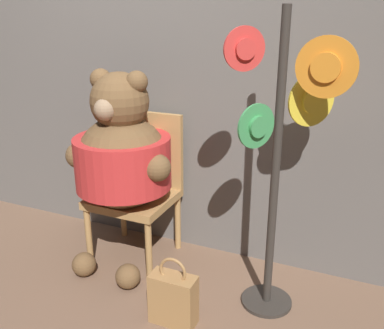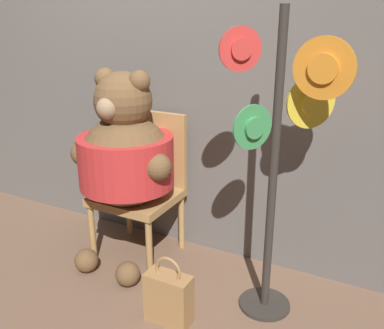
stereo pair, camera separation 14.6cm
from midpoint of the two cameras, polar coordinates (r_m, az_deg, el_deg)
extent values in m
plane|color=brown|center=(2.70, -5.93, -15.13)|extent=(14.00, 14.00, 0.00)
cube|color=#66605B|center=(2.76, 0.19, 13.45)|extent=(8.00, 0.10, 2.48)
cylinder|color=#B2844C|center=(2.84, -11.71, -8.98)|extent=(0.04, 0.04, 0.39)
cylinder|color=#B2844C|center=(2.62, -4.12, -11.26)|extent=(0.04, 0.04, 0.39)
cylinder|color=#B2844C|center=(3.13, -7.10, -5.94)|extent=(0.04, 0.04, 0.39)
cylinder|color=#B2844C|center=(2.93, 0.02, -7.69)|extent=(0.04, 0.04, 0.39)
cube|color=#B2844C|center=(2.77, -5.91, -4.38)|extent=(0.50, 0.46, 0.05)
cube|color=#B2844C|center=(2.85, -3.76, 2.21)|extent=(0.50, 0.04, 0.50)
sphere|color=brown|center=(2.63, -7.19, 0.48)|extent=(0.57, 0.57, 0.57)
cylinder|color=red|center=(2.63, -7.19, 0.48)|extent=(0.58, 0.58, 0.31)
sphere|color=brown|center=(2.53, -7.55, 8.43)|extent=(0.34, 0.34, 0.34)
sphere|color=brown|center=(2.58, -9.90, 11.23)|extent=(0.13, 0.13, 0.13)
sphere|color=brown|center=(2.45, -5.32, 10.97)|extent=(0.13, 0.13, 0.13)
sphere|color=#997A5B|center=(2.42, -9.50, 7.40)|extent=(0.13, 0.13, 0.13)
sphere|color=brown|center=(2.73, -12.78, 1.46)|extent=(0.16, 0.16, 0.16)
sphere|color=brown|center=(2.43, -2.87, -0.35)|extent=(0.16, 0.16, 0.16)
sphere|color=brown|center=(2.80, -12.42, -12.42)|extent=(0.15, 0.15, 0.15)
sphere|color=brown|center=(2.63, -6.95, -14.30)|extent=(0.15, 0.15, 0.15)
cylinder|color=#332D28|center=(2.54, 11.33, -17.79)|extent=(0.28, 0.28, 0.02)
cylinder|color=#332D28|center=(2.16, 12.69, -1.18)|extent=(0.04, 0.04, 1.57)
cylinder|color=yellow|center=(2.16, 17.49, 7.96)|extent=(0.19, 0.19, 0.26)
cylinder|color=yellow|center=(2.16, 17.49, 7.96)|extent=(0.13, 0.13, 0.12)
cylinder|color=#3D9351|center=(2.00, 10.15, 4.90)|extent=(0.13, 0.18, 0.21)
cylinder|color=#3D9351|center=(2.00, 10.15, 4.90)|extent=(0.10, 0.11, 0.10)
cylinder|color=red|center=(1.95, 8.73, 14.97)|extent=(0.15, 0.14, 0.20)
cylinder|color=red|center=(1.95, 8.73, 14.97)|extent=(0.10, 0.10, 0.09)
cylinder|color=orange|center=(1.99, 19.24, 12.00)|extent=(0.27, 0.03, 0.27)
cylinder|color=orange|center=(1.99, 19.24, 12.00)|extent=(0.13, 0.05, 0.13)
cube|color=#A87A47|center=(2.32, -1.26, -17.48)|extent=(0.24, 0.12, 0.28)
torus|color=#A87A47|center=(2.22, -1.29, -13.93)|extent=(0.15, 0.02, 0.15)
camera|label=1|loc=(0.07, -88.23, 0.63)|focal=40.00mm
camera|label=2|loc=(0.07, 91.77, -0.63)|focal=40.00mm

